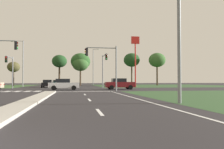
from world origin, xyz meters
TOP-DOWN VIEW (x-y plane):
  - ground_plane at (0.00, 30.00)m, footprint 200.00×200.00m
  - grass_verge_far_right at (25.50, 54.50)m, footprint 35.00×35.00m
  - median_island_near at (0.00, 11.00)m, footprint 1.20×22.00m
  - median_island_far at (0.00, 55.00)m, footprint 1.20×36.00m
  - lane_dash_near at (3.50, 5.06)m, footprint 0.14×2.00m
  - lane_dash_second at (3.50, 11.06)m, footprint 0.14×2.00m
  - lane_dash_third at (3.50, 17.06)m, footprint 0.14×2.00m
  - edge_line_right at (6.85, 12.00)m, footprint 0.14×24.00m
  - stop_bar_near at (3.80, 23.00)m, footprint 6.40×0.50m
  - crosswalk_bar_second at (-5.25, 24.80)m, footprint 0.70×2.80m
  - crosswalk_bar_third at (-4.10, 24.80)m, footprint 0.70×2.80m
  - crosswalk_bar_fourth at (-2.95, 24.80)m, footprint 0.70×2.80m
  - crosswalk_bar_fifth at (-1.80, 24.80)m, footprint 0.70×2.80m
  - car_maroon_second at (9.20, 29.23)m, footprint 4.39×2.02m
  - car_teal_third at (-2.33, 62.82)m, footprint 2.04×4.36m
  - car_black_fifth at (-2.31, 40.51)m, footprint 1.98×4.35m
  - car_white_sixth at (1.16, 28.28)m, footprint 4.16×1.99m
  - traffic_signal_far_right at (7.60, 34.82)m, footprint 0.32×5.00m
  - traffic_signal_far_left at (-7.60, 35.08)m, footprint 0.32×4.16m
  - traffic_signal_near_right at (6.21, 23.40)m, footprint 3.92×0.32m
  - street_lamp_near at (8.17, 8.06)m, footprint 1.56×1.64m
  - street_lamp_third at (-8.50, 47.85)m, footprint 2.62×0.30m
  - street_lamp_fourth at (8.41, 64.92)m, footprint 1.81×1.36m
  - fastfood_pole_sign at (15.77, 44.42)m, footprint 1.80×0.40m
  - treeline_second at (-13.11, 59.73)m, footprint 3.21×3.21m
  - treeline_third at (-1.01, 54.41)m, footprint 3.67×3.67m
  - treeline_fourth at (4.26, 56.48)m, footprint 5.09×5.09m
  - treeline_fifth at (4.21, 55.65)m, footprint 4.26×4.26m
  - treeline_sixth at (25.47, 56.94)m, footprint 4.67×4.67m
  - treeline_seventh at (18.86, 59.56)m, footprint 4.58×4.58m

SIDE VIEW (x-z plane):
  - ground_plane at x=0.00m, z-range 0.00..0.00m
  - grass_verge_far_right at x=25.50m, z-range 0.00..0.01m
  - lane_dash_near at x=3.50m, z-range 0.00..0.01m
  - lane_dash_second at x=3.50m, z-range 0.00..0.01m
  - lane_dash_third at x=3.50m, z-range 0.00..0.01m
  - edge_line_right at x=6.85m, z-range 0.00..0.01m
  - stop_bar_near at x=3.80m, z-range 0.00..0.01m
  - crosswalk_bar_second at x=-5.25m, z-range 0.00..0.01m
  - crosswalk_bar_third at x=-4.10m, z-range 0.00..0.01m
  - crosswalk_bar_fourth at x=-2.95m, z-range 0.00..0.01m
  - crosswalk_bar_fifth at x=-1.80m, z-range 0.00..0.01m
  - median_island_near at x=0.00m, z-range 0.00..0.14m
  - median_island_far at x=0.00m, z-range 0.00..0.14m
  - car_black_fifth at x=-2.31m, z-range 0.02..1.49m
  - car_teal_third at x=-2.33m, z-range 0.02..1.55m
  - car_white_sixth at x=1.16m, z-range 0.02..1.56m
  - car_maroon_second at x=9.20m, z-range 0.01..1.63m
  - traffic_signal_far_left at x=-7.60m, z-range 0.99..6.28m
  - traffic_signal_near_right at x=6.21m, z-range 1.00..6.50m
  - traffic_signal_far_right at x=7.60m, z-range 1.11..6.95m
  - treeline_second at x=-13.11m, z-range 1.73..8.04m
  - street_lamp_near at x=8.17m, z-range 0.52..9.38m
  - street_lamp_third at x=-8.50m, z-range 0.57..10.53m
  - treeline_fifth at x=4.21m, z-range 1.88..9.32m
  - street_lamp_fourth at x=8.41m, z-range 0.54..11.39m
  - treeline_third at x=-1.01m, z-range 2.23..9.96m
  - treeline_fourth at x=4.26m, z-range 2.07..10.59m
  - treeline_sixth at x=25.47m, z-range 2.50..11.58m
  - treeline_seventh at x=18.86m, z-range 2.60..11.79m
  - fastfood_pole_sign at x=15.77m, z-range 2.56..13.52m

